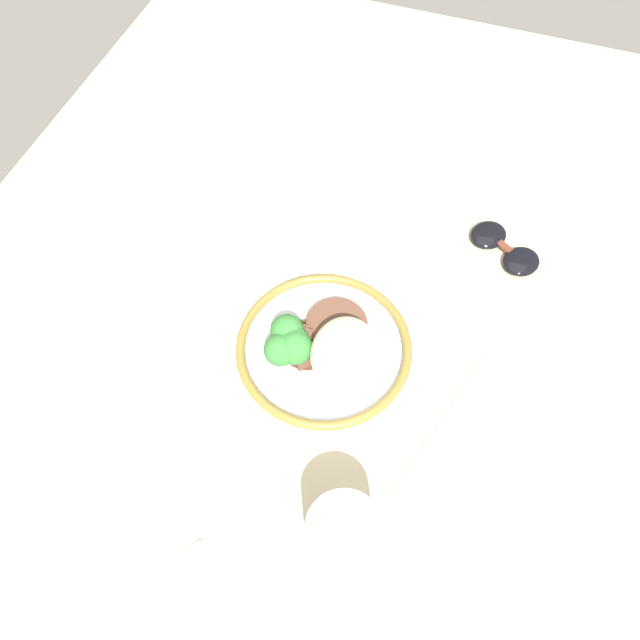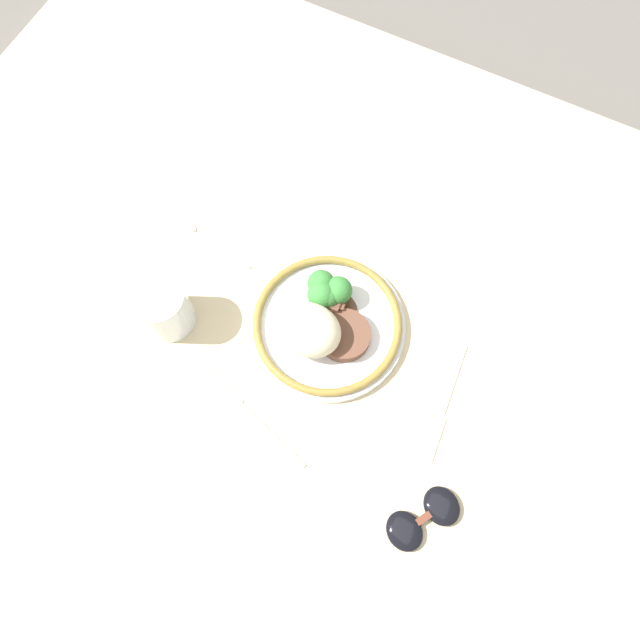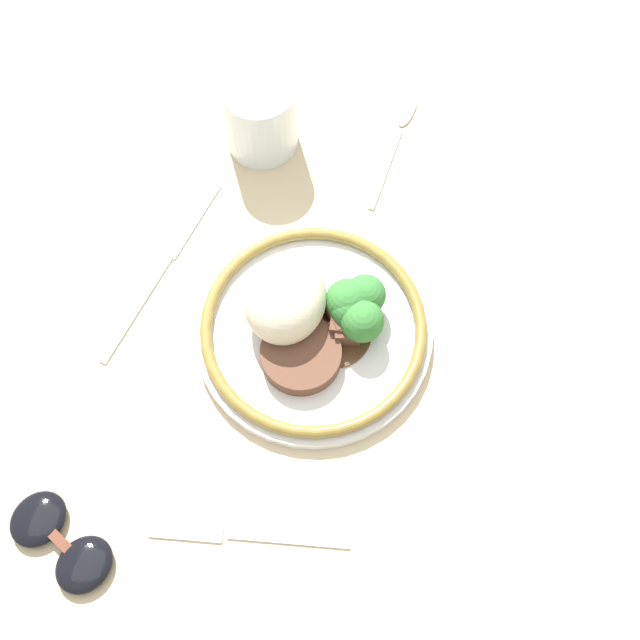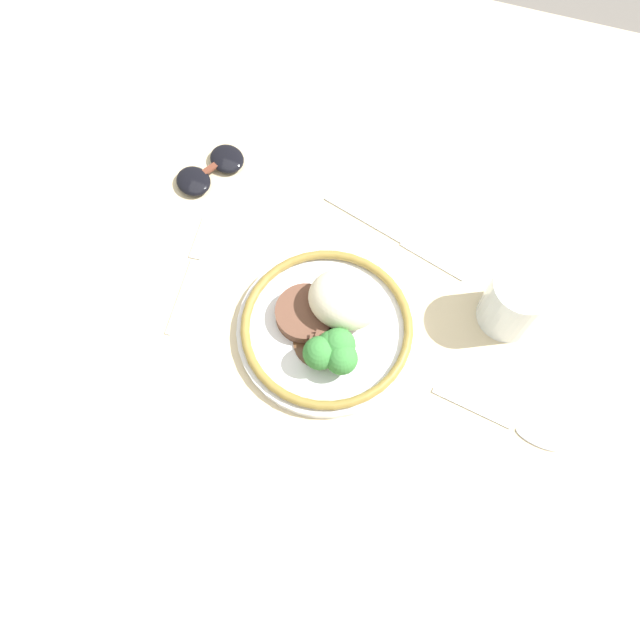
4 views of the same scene
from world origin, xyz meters
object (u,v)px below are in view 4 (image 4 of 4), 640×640
at_px(knife, 398,240).
at_px(juice_glass, 514,303).
at_px(spoon, 521,431).
at_px(fork, 193,262).
at_px(plate, 329,325).
at_px(sunglasses, 210,170).

bearing_deg(knife, juice_glass, -5.79).
bearing_deg(spoon, fork, 177.76).
relative_size(knife, spoon, 1.34).
relative_size(plate, sunglasses, 1.94).
relative_size(juice_glass, spoon, 0.55).
height_order(juice_glass, spoon, juice_glass).
distance_m(plate, knife, 0.17).
height_order(knife, sunglasses, sunglasses).
distance_m(fork, sunglasses, 0.15).
bearing_deg(plate, sunglasses, 142.24).
xyz_separation_m(fork, knife, (0.26, 0.12, 0.00)).
xyz_separation_m(plate, spoon, (0.26, -0.05, -0.02)).
bearing_deg(plate, knife, 72.83).
xyz_separation_m(juice_glass, knife, (-0.17, 0.07, -0.04)).
xyz_separation_m(spoon, sunglasses, (-0.51, 0.24, 0.01)).
relative_size(fork, knife, 0.82).
bearing_deg(spoon, sunglasses, 163.58).
distance_m(plate, juice_glass, 0.24).
distance_m(knife, spoon, 0.30).
bearing_deg(sunglasses, juice_glass, 19.96).
distance_m(plate, spoon, 0.27).
relative_size(knife, sunglasses, 1.84).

